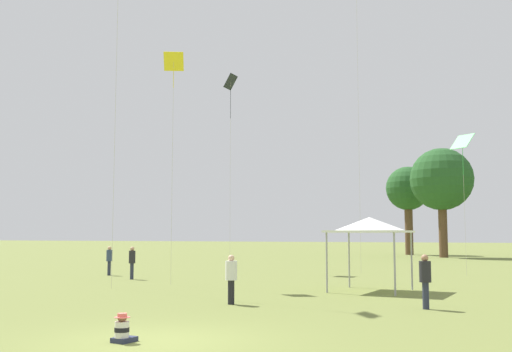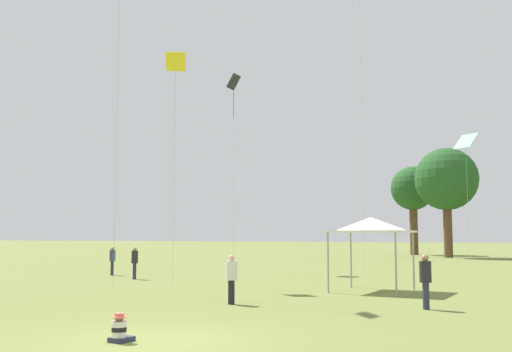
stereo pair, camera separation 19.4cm
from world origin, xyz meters
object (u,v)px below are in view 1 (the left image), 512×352
Objects in this scene: seated_toddler at (123,330)px; canopy_tent at (370,225)px; person_standing_7 at (132,260)px; person_standing_5 at (109,258)px; kite_2 at (174,69)px; person_standing_4 at (425,277)px; distant_tree_0 at (442,180)px; kite_8 at (462,144)px; person_standing_1 at (231,275)px; distant_tree_2 at (408,190)px; kite_9 at (231,89)px.

seated_toddler is 0.19× the size of canopy_tent.
person_standing_7 is (-9.13, 14.65, 0.69)m from seated_toddler.
kite_2 reaches higher than person_standing_5.
person_standing_4 is at bearing -63.19° from canopy_tent.
distant_tree_0 is at bearing 141.73° from person_standing_7.
person_standing_1 is at bearing -29.50° from kite_8.
distant_tree_2 is (5.35, 42.11, -2.69)m from kite_2.
kite_8 is at bearing -83.95° from distant_tree_0.
canopy_tent is 11.18m from kite_2.
seated_toddler is at bearing -115.68° from person_standing_1.
canopy_tent is 0.26× the size of kite_9.
distant_tree_0 is (0.54, 35.62, 4.76)m from canopy_tent.
person_standing_5 is at bearing 132.92° from seated_toddler.
person_standing_1 is at bearing 72.25° from kite_9.
person_standing_1 is (-0.54, 6.86, 0.65)m from seated_toddler.
kite_2 reaches higher than distant_tree_2.
seated_toddler is 24.75m from kite_8.
seated_toddler is at bearing 0.21° from person_standing_4.
person_standing_7 reaches higher than seated_toddler.
person_standing_1 is 18.49m from kite_8.
person_standing_5 is 0.20× the size of kite_8.
kite_2 reaches higher than person_standing_1.
person_standing_4 is 0.15× the size of distant_tree_0.
person_standing_1 is at bearing -119.76° from canopy_tent.
kite_8 is (11.89, 10.40, -2.58)m from kite_2.
distant_tree_2 is at bearing -138.53° from person_standing_4.
distant_tree_2 is (-0.52, 54.75, 6.64)m from seated_toddler.
person_standing_7 is 12.19m from canopy_tent.
person_standing_4 is 16.44m from kite_8.
distant_tree_0 reaches higher than person_standing_7.
kite_8 is 32.38m from distant_tree_2.
canopy_tent is at bearing -24.73° from kite_8.
person_standing_1 is at bearing -90.02° from distant_tree_2.
person_standing_4 is 1.01× the size of person_standing_7.
distant_tree_2 reaches higher than person_standing_5.
kite_9 reaches higher than kite_8.
person_standing_7 is 41.44m from distant_tree_2.
person_standing_4 is (5.83, 0.91, 0.04)m from person_standing_1.
kite_2 is 36.92m from distant_tree_0.
seated_toddler is at bearing -102.44° from canopy_tent.
seated_toddler is 0.39× the size of person_standing_5.
person_standing_1 is 0.98× the size of person_standing_7.
kite_2 is (-8.67, -0.06, 7.05)m from canopy_tent.
kite_8 is 0.63× the size of kite_9.
kite_9 is at bearing 83.30° from person_standing_1.
distant_tree_0 is at bearing 54.50° from person_standing_1.
seated_toddler is 9.43m from person_standing_4.
distant_tree_0 is (3.34, 48.32, 7.04)m from seated_toddler.
kite_9 reaches higher than seated_toddler.
distant_tree_0 reaches higher than distant_tree_2.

